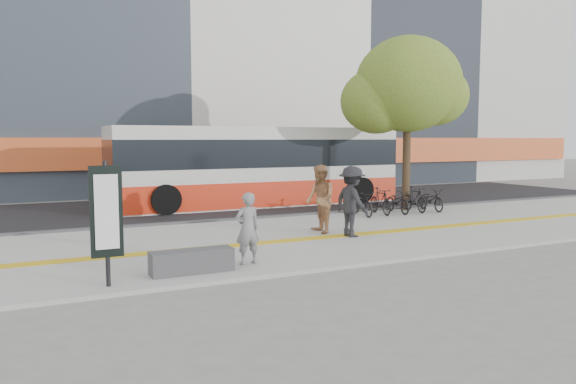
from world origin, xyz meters
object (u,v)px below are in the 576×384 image
seated_woman (247,228)px  pedestrian_dark (352,201)px  pedestrian_tan (320,199)px  street_tree (405,87)px  bus (259,169)px  bench (192,261)px  signboard (106,214)px

seated_woman → pedestrian_dark: size_ratio=0.80×
pedestrian_tan → street_tree: bearing=126.6°
seated_woman → pedestrian_tan: 4.16m
bus → pedestrian_tan: bus is taller
bench → seated_woman: bearing=10.2°
bus → seated_woman: size_ratio=7.68×
bus → pedestrian_dark: bus is taller
signboard → bus: size_ratio=0.19×
bus → street_tree: bearing=-41.4°
bench → pedestrian_dark: 5.39m
signboard → bus: (7.21, 10.01, 0.12)m
seated_woman → pedestrian_tan: size_ratio=0.79×
street_tree → pedestrian_dark: bearing=-140.3°
bench → seated_woman: size_ratio=1.08×
street_tree → pedestrian_tan: 7.10m
bench → bus: (5.61, 9.70, 1.18)m
street_tree → pedestrian_dark: street_tree is taller
bus → pedestrian_dark: bearing=-94.9°
signboard → street_tree: size_ratio=0.35×
bench → bus: bearing=60.0°
pedestrian_tan → pedestrian_dark: size_ratio=1.01×
signboard → seated_woman: bearing=10.5°
street_tree → pedestrian_tan: bearing=-149.2°
signboard → bench: bearing=10.8°
signboard → pedestrian_dark: size_ratio=1.18×
street_tree → pedestrian_tan: size_ratio=3.36×
pedestrian_tan → bench: bearing=-51.6°
bench → pedestrian_tan: bearing=32.6°
street_tree → pedestrian_dark: (-4.83, -4.01, -3.50)m
bench → pedestrian_tan: 5.35m
bench → street_tree: 12.23m
pedestrian_tan → pedestrian_dark: 0.97m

